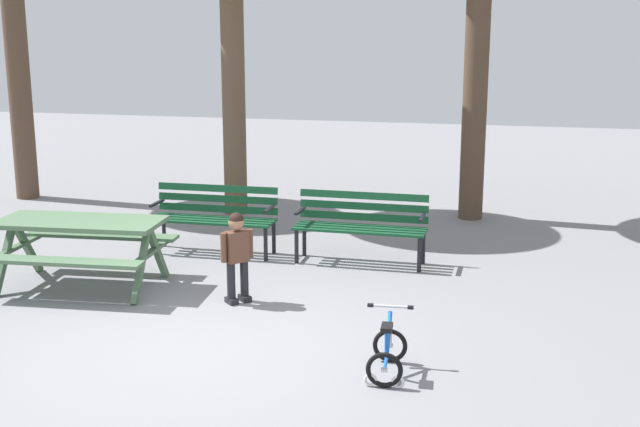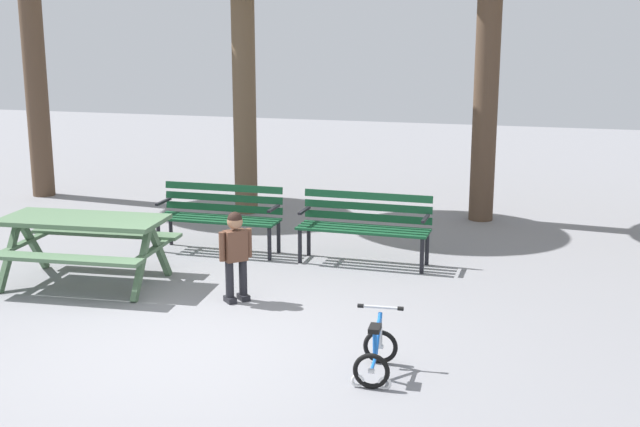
{
  "view_description": "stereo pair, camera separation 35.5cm",
  "coord_description": "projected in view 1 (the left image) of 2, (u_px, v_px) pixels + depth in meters",
  "views": [
    {
      "loc": [
        2.78,
        -6.47,
        2.83
      ],
      "look_at": [
        0.73,
        1.93,
        0.85
      ],
      "focal_mm": 46.05,
      "sensor_mm": 36.0,
      "label": 1
    },
    {
      "loc": [
        3.13,
        -6.38,
        2.83
      ],
      "look_at": [
        0.73,
        1.93,
        0.85
      ],
      "focal_mm": 46.05,
      "sensor_mm": 36.0,
      "label": 2
    }
  ],
  "objects": [
    {
      "name": "kids_bicycle",
      "position": [
        387.0,
        352.0,
        6.78
      ],
      "size": [
        0.39,
        0.58,
        0.54
      ],
      "color": "black",
      "rests_on": "ground"
    },
    {
      "name": "child_standing",
      "position": [
        237.0,
        251.0,
        8.49
      ],
      "size": [
        0.28,
        0.29,
        0.97
      ],
      "color": "black",
      "rests_on": "ground"
    },
    {
      "name": "ground",
      "position": [
        191.0,
        347.0,
        7.4
      ],
      "size": [
        36.0,
        36.0,
        0.0
      ],
      "primitive_type": "plane",
      "color": "gray"
    },
    {
      "name": "park_bench_left",
      "position": [
        361.0,
        221.0,
        9.97
      ],
      "size": [
        1.6,
        0.47,
        0.85
      ],
      "color": "#144728",
      "rests_on": "ground"
    },
    {
      "name": "picnic_table",
      "position": [
        81.0,
        235.0,
        8.99
      ],
      "size": [
        1.91,
        1.49,
        0.79
      ],
      "color": "#4C6B4C",
      "rests_on": "ground"
    },
    {
      "name": "park_bench_far_left",
      "position": [
        214.0,
        213.0,
        10.42
      ],
      "size": [
        1.61,
        0.48,
        0.85
      ],
      "color": "#144728",
      "rests_on": "ground"
    }
  ]
}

